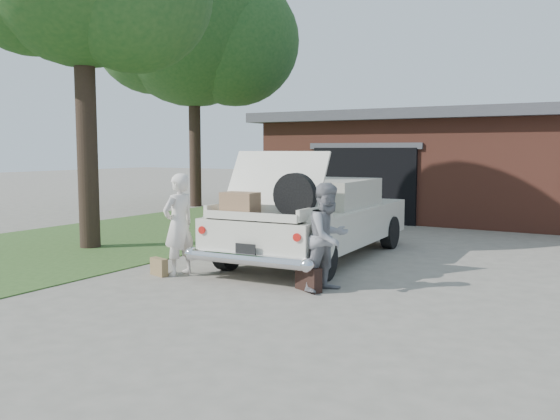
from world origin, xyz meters
The scene contains 9 objects.
ground centered at (0.00, 0.00, 0.00)m, with size 90.00×90.00×0.00m, color gray.
grass_strip centered at (-5.50, 3.00, 0.01)m, with size 6.00×16.00×0.02m, color #2D4C1E.
house centered at (0.98, 11.47, 1.67)m, with size 12.80×7.80×3.30m.
tree_back centered at (-8.83, 9.42, 6.60)m, with size 7.25×6.31×10.04m.
sedan centered at (-0.06, 2.09, 0.80)m, with size 2.39×5.57×2.12m.
woman_left centered at (-1.37, -0.49, 0.88)m, with size 0.64×0.42×1.75m, color silver.
woman_right centered at (1.34, -0.23, 0.83)m, with size 0.80×0.63×1.66m, color gray.
suitcase_left centered at (-1.64, -0.71, 0.15)m, with size 0.39×0.12×0.30m, color olive.
suitcase_right centered at (1.08, -0.38, 0.19)m, with size 0.49×0.16×0.38m, color black.
Camera 1 is at (5.22, -8.25, 2.16)m, focal length 38.00 mm.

